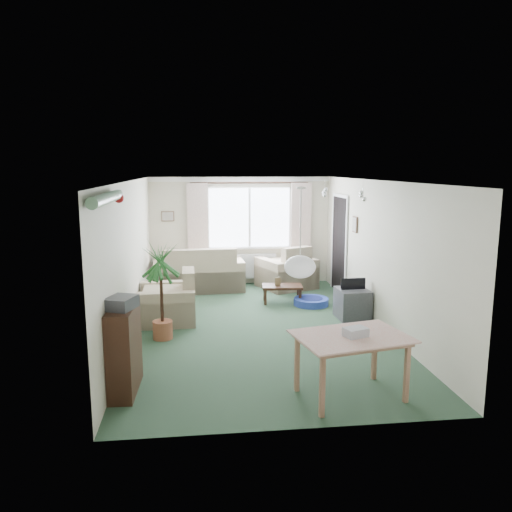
{
  "coord_description": "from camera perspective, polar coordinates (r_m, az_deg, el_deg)",
  "views": [
    {
      "loc": [
        -0.96,
        -7.82,
        2.61
      ],
      "look_at": [
        0.0,
        0.3,
        1.15
      ],
      "focal_mm": 35.0,
      "sensor_mm": 36.0,
      "label": 1
    }
  ],
  "objects": [
    {
      "name": "houseplant",
      "position": [
        7.72,
        -10.76,
        -3.95
      ],
      "size": [
        0.84,
        0.84,
        1.51
      ],
      "primitive_type": "cylinder",
      "rotation": [
        0.0,
        0.0,
        -0.38
      ],
      "color": "#1C511F",
      "rests_on": "ground"
    },
    {
      "name": "window",
      "position": [
        11.17,
        -0.76,
        4.42
      ],
      "size": [
        1.8,
        0.03,
        1.3
      ],
      "primitive_type": "cube",
      "color": "white"
    },
    {
      "name": "sofa",
      "position": [
        10.78,
        -6.58,
        -1.37
      ],
      "size": [
        1.95,
        1.11,
        0.95
      ],
      "primitive_type": "cube",
      "rotation": [
        0.0,
        0.0,
        3.2
      ],
      "color": "beige",
      "rests_on": "ground"
    },
    {
      "name": "pendant_lamp",
      "position": [
        5.75,
        5.04,
        -1.24
      ],
      "size": [
        0.36,
        0.36,
        0.36
      ],
      "primitive_type": "sphere",
      "color": "white"
    },
    {
      "name": "bauble_cluster_b",
      "position": [
        7.95,
        12.14,
        7.09
      ],
      "size": [
        0.2,
        0.2,
        0.2
      ],
      "primitive_type": "sphere",
      "color": "silver"
    },
    {
      "name": "armchair_corner",
      "position": [
        10.93,
        3.5,
        -1.16
      ],
      "size": [
        1.36,
        1.33,
        0.95
      ],
      "primitive_type": "cube",
      "rotation": [
        0.0,
        0.0,
        3.53
      ],
      "color": "#BCA38E",
      "rests_on": "ground"
    },
    {
      "name": "curtain_right",
      "position": [
        11.27,
        5.13,
        3.25
      ],
      "size": [
        0.45,
        0.08,
        2.0
      ],
      "primitive_type": "cube",
      "color": "beige"
    },
    {
      "name": "hifi_box",
      "position": [
        5.87,
        -15.14,
        -5.19
      ],
      "size": [
        0.39,
        0.43,
        0.14
      ],
      "primitive_type": "cube",
      "rotation": [
        0.0,
        0.0,
        -0.36
      ],
      "color": "#3B3C41",
      "rests_on": "bookshelf"
    },
    {
      "name": "bookshelf",
      "position": [
        6.12,
        -14.82,
        -10.26
      ],
      "size": [
        0.31,
        0.85,
        1.03
      ],
      "primitive_type": "cube",
      "rotation": [
        0.0,
        0.0,
        -0.04
      ],
      "color": "black",
      "rests_on": "ground"
    },
    {
      "name": "curtain_left",
      "position": [
        11.03,
        -6.66,
        3.08
      ],
      "size": [
        0.45,
        0.08,
        2.0
      ],
      "primitive_type": "cube",
      "color": "beige"
    },
    {
      "name": "curtain_rod",
      "position": [
        11.04,
        -0.72,
        8.36
      ],
      "size": [
        2.6,
        0.03,
        0.03
      ],
      "primitive_type": "cube",
      "color": "black"
    },
    {
      "name": "tinsel_garland",
      "position": [
        5.61,
        -16.67,
        6.34
      ],
      "size": [
        1.6,
        1.6,
        0.12
      ],
      "primitive_type": "cylinder",
      "color": "#196626"
    },
    {
      "name": "radiator",
      "position": [
        11.29,
        -0.72,
        -1.17
      ],
      "size": [
        1.2,
        0.1,
        0.55
      ],
      "primitive_type": "cube",
      "color": "white"
    },
    {
      "name": "doorway",
      "position": [
        10.57,
        9.52,
        1.22
      ],
      "size": [
        0.03,
        0.95,
        2.0
      ],
      "primitive_type": "cube",
      "color": "black"
    },
    {
      "name": "armchair_left",
      "position": [
        8.68,
        -10.13,
        -4.5
      ],
      "size": [
        0.96,
        1.01,
        0.89
      ],
      "primitive_type": "cube",
      "rotation": [
        0.0,
        0.0,
        -1.55
      ],
      "color": "beige",
      "rests_on": "ground"
    },
    {
      "name": "photo_frame",
      "position": [
        9.69,
        2.49,
        -2.91
      ],
      "size": [
        0.12,
        0.06,
        0.16
      ],
      "primitive_type": "cube",
      "rotation": [
        0.0,
        0.0,
        0.33
      ],
      "color": "brown",
      "rests_on": "coffee_table"
    },
    {
      "name": "pet_bed",
      "position": [
        9.66,
        6.32,
        -5.2
      ],
      "size": [
        0.87,
        0.87,
        0.13
      ],
      "primitive_type": "cylinder",
      "rotation": [
        0.0,
        0.0,
        0.4
      ],
      "color": "navy",
      "rests_on": "ground"
    },
    {
      "name": "ground",
      "position": [
        8.3,
        0.25,
        -8.21
      ],
      "size": [
        6.5,
        6.5,
        0.0
      ],
      "primitive_type": "plane",
      "color": "#28442F"
    },
    {
      "name": "gift_box",
      "position": [
        5.77,
        11.31,
        -8.62
      ],
      "size": [
        0.3,
        0.25,
        0.12
      ],
      "primitive_type": "cube",
      "rotation": [
        0.0,
        0.0,
        0.34
      ],
      "color": "#B6B4C0",
      "rests_on": "dining_table"
    },
    {
      "name": "tv_cube",
      "position": [
        8.9,
        10.95,
        -5.37
      ],
      "size": [
        0.54,
        0.59,
        0.52
      ],
      "primitive_type": "cube",
      "rotation": [
        0.0,
        0.0,
        0.03
      ],
      "color": "#333338",
      "rests_on": "ground"
    },
    {
      "name": "wall_picture_back",
      "position": [
        11.12,
        -10.05,
        4.5
      ],
      "size": [
        0.28,
        0.03,
        0.22
      ],
      "primitive_type": "cube",
      "color": "brown"
    },
    {
      "name": "dining_table",
      "position": [
        5.94,
        10.76,
        -12.36
      ],
      "size": [
        1.28,
        0.98,
        0.71
      ],
      "primitive_type": "cube",
      "rotation": [
        0.0,
        0.0,
        0.21
      ],
      "color": "tan",
      "rests_on": "ground"
    },
    {
      "name": "wall_picture_right",
      "position": [
        9.55,
        11.26,
        3.55
      ],
      "size": [
        0.03,
        0.24,
        0.3
      ],
      "primitive_type": "cube",
      "color": "brown"
    },
    {
      "name": "coffee_table",
      "position": [
        9.76,
        3.0,
        -4.35
      ],
      "size": [
        0.8,
        0.49,
        0.35
      ],
      "primitive_type": "cube",
      "rotation": [
        0.0,
        0.0,
        -0.09
      ],
      "color": "black",
      "rests_on": "ground"
    },
    {
      "name": "bauble_cluster_a",
      "position": [
        9.02,
        7.85,
        7.55
      ],
      "size": [
        0.2,
        0.2,
        0.2
      ],
      "primitive_type": "sphere",
      "color": "silver"
    }
  ]
}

